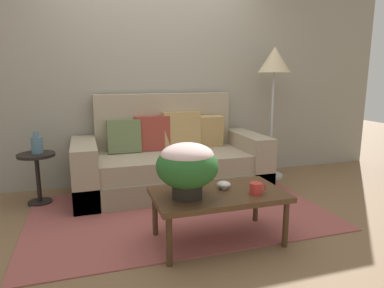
{
  "coord_description": "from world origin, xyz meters",
  "views": [
    {
      "loc": [
        -0.82,
        -3.04,
        1.3
      ],
      "look_at": [
        0.13,
        -0.04,
        0.67
      ],
      "focal_mm": 32.18,
      "sensor_mm": 36.0,
      "label": 1
    }
  ],
  "objects_px": {
    "coffee_mug": "(256,188)",
    "coffee_table": "(219,197)",
    "floor_lamp": "(274,69)",
    "snack_bowl": "(224,185)",
    "table_vase": "(37,144)",
    "potted_plant": "(187,165)",
    "side_table": "(37,169)",
    "couch": "(170,161)"
  },
  "relations": [
    {
      "from": "couch",
      "to": "table_vase",
      "type": "relative_size",
      "value": 9.51
    },
    {
      "from": "coffee_mug",
      "to": "floor_lamp",
      "type": "bearing_deg",
      "value": 56.46
    },
    {
      "from": "couch",
      "to": "coffee_mug",
      "type": "distance_m",
      "value": 1.51
    },
    {
      "from": "coffee_table",
      "to": "table_vase",
      "type": "height_order",
      "value": "table_vase"
    },
    {
      "from": "coffee_mug",
      "to": "table_vase",
      "type": "relative_size",
      "value": 0.62
    },
    {
      "from": "couch",
      "to": "snack_bowl",
      "type": "distance_m",
      "value": 1.29
    },
    {
      "from": "couch",
      "to": "side_table",
      "type": "height_order",
      "value": "couch"
    },
    {
      "from": "couch",
      "to": "floor_lamp",
      "type": "height_order",
      "value": "floor_lamp"
    },
    {
      "from": "table_vase",
      "to": "coffee_table",
      "type": "bearing_deg",
      "value": -42.79
    },
    {
      "from": "floor_lamp",
      "to": "potted_plant",
      "type": "xyz_separation_m",
      "value": [
        -1.57,
        -1.49,
        -0.71
      ]
    },
    {
      "from": "couch",
      "to": "snack_bowl",
      "type": "xyz_separation_m",
      "value": [
        0.12,
        -1.28,
        0.11
      ]
    },
    {
      "from": "side_table",
      "to": "floor_lamp",
      "type": "distance_m",
      "value": 2.92
    },
    {
      "from": "coffee_mug",
      "to": "table_vase",
      "type": "bearing_deg",
      "value": 139.37
    },
    {
      "from": "coffee_mug",
      "to": "table_vase",
      "type": "distance_m",
      "value": 2.23
    },
    {
      "from": "potted_plant",
      "to": "snack_bowl",
      "type": "xyz_separation_m",
      "value": [
        0.34,
        0.1,
        -0.22
      ]
    },
    {
      "from": "coffee_mug",
      "to": "table_vase",
      "type": "height_order",
      "value": "table_vase"
    },
    {
      "from": "potted_plant",
      "to": "table_vase",
      "type": "relative_size",
      "value": 2.06
    },
    {
      "from": "potted_plant",
      "to": "side_table",
      "type": "bearing_deg",
      "value": 131.18
    },
    {
      "from": "couch",
      "to": "coffee_mug",
      "type": "xyz_separation_m",
      "value": [
        0.31,
        -1.47,
        0.12
      ]
    },
    {
      "from": "coffee_mug",
      "to": "snack_bowl",
      "type": "xyz_separation_m",
      "value": [
        -0.19,
        0.19,
        -0.01
      ]
    },
    {
      "from": "potted_plant",
      "to": "snack_bowl",
      "type": "height_order",
      "value": "potted_plant"
    },
    {
      "from": "couch",
      "to": "floor_lamp",
      "type": "relative_size",
      "value": 1.29
    },
    {
      "from": "side_table",
      "to": "snack_bowl",
      "type": "relative_size",
      "value": 4.69
    },
    {
      "from": "floor_lamp",
      "to": "table_vase",
      "type": "relative_size",
      "value": 7.36
    },
    {
      "from": "coffee_mug",
      "to": "coffee_table",
      "type": "bearing_deg",
      "value": 154.25
    },
    {
      "from": "floor_lamp",
      "to": "side_table",
      "type": "bearing_deg",
      "value": -177.08
    },
    {
      "from": "snack_bowl",
      "to": "side_table",
      "type": "bearing_deg",
      "value": 140.59
    },
    {
      "from": "coffee_table",
      "to": "floor_lamp",
      "type": "relative_size",
      "value": 0.62
    },
    {
      "from": "table_vase",
      "to": "side_table",
      "type": "bearing_deg",
      "value": -143.67
    },
    {
      "from": "side_table",
      "to": "coffee_mug",
      "type": "distance_m",
      "value": 2.23
    },
    {
      "from": "side_table",
      "to": "snack_bowl",
      "type": "distance_m",
      "value": 1.96
    },
    {
      "from": "coffee_table",
      "to": "coffee_mug",
      "type": "height_order",
      "value": "coffee_mug"
    },
    {
      "from": "floor_lamp",
      "to": "potted_plant",
      "type": "distance_m",
      "value": 2.27
    },
    {
      "from": "snack_bowl",
      "to": "table_vase",
      "type": "relative_size",
      "value": 0.5
    },
    {
      "from": "floor_lamp",
      "to": "snack_bowl",
      "type": "relative_size",
      "value": 14.6
    },
    {
      "from": "side_table",
      "to": "table_vase",
      "type": "distance_m",
      "value": 0.25
    },
    {
      "from": "floor_lamp",
      "to": "coffee_mug",
      "type": "xyz_separation_m",
      "value": [
        -1.04,
        -1.57,
        -0.92
      ]
    },
    {
      "from": "side_table",
      "to": "snack_bowl",
      "type": "xyz_separation_m",
      "value": [
        1.51,
        -1.24,
        0.08
      ]
    },
    {
      "from": "floor_lamp",
      "to": "snack_bowl",
      "type": "bearing_deg",
      "value": -131.65
    },
    {
      "from": "side_table",
      "to": "floor_lamp",
      "type": "xyz_separation_m",
      "value": [
        2.74,
        0.14,
        1.0
      ]
    },
    {
      "from": "side_table",
      "to": "potted_plant",
      "type": "xyz_separation_m",
      "value": [
        1.18,
        -1.35,
        0.29
      ]
    },
    {
      "from": "snack_bowl",
      "to": "table_vase",
      "type": "height_order",
      "value": "table_vase"
    }
  ]
}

